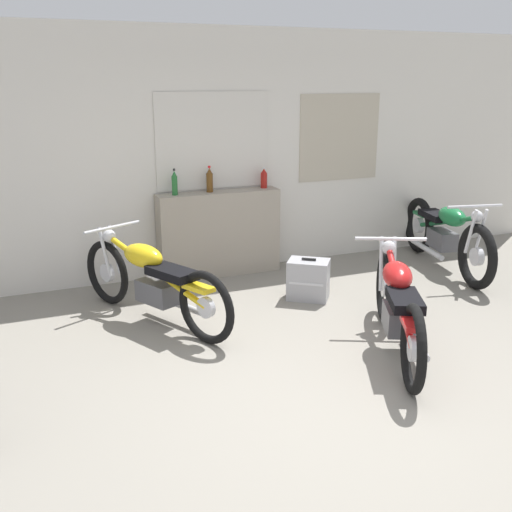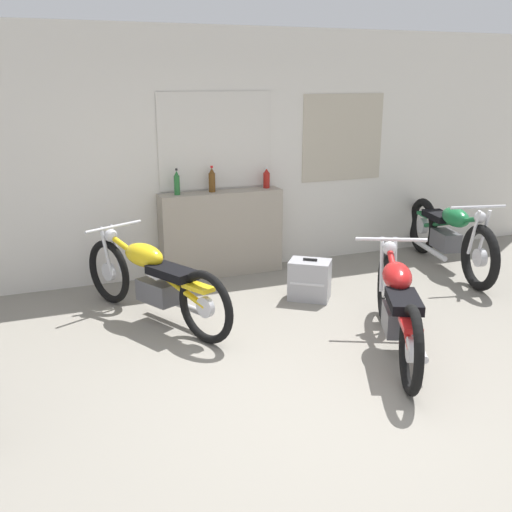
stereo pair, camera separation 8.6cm
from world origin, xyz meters
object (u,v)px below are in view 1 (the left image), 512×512
bottle_leftmost (175,183)px  hard_case_silver (308,279)px  motorcycle_yellow (153,280)px  motorcycle_red (398,305)px  motorcycle_green (445,234)px  bottle_center (264,179)px  bottle_left_center (210,181)px

bottle_leftmost → hard_case_silver: bearing=-45.8°
motorcycle_yellow → motorcycle_red: (1.75, -1.43, 0.00)m
bottle_leftmost → hard_case_silver: (1.10, -1.13, -0.91)m
motorcycle_green → bottle_leftmost: bearing=164.9°
bottle_center → motorcycle_red: size_ratio=0.13×
motorcycle_yellow → bottle_leftmost: bearing=64.0°
bottle_left_center → hard_case_silver: bearing=-59.2°
hard_case_silver → motorcycle_yellow: bearing=179.3°
bottle_leftmost → hard_case_silver: 1.83m
bottle_left_center → hard_case_silver: bottle_left_center is taller
bottle_left_center → motorcycle_green: (2.69, -0.86, -0.69)m
motorcycle_yellow → hard_case_silver: size_ratio=3.78×
bottle_left_center → motorcycle_yellow: size_ratio=0.15×
bottle_center → motorcycle_green: (2.02, -0.86, -0.67)m
motorcycle_yellow → hard_case_silver: 1.66m
bottle_leftmost → bottle_center: (1.09, 0.03, -0.02)m
bottle_center → hard_case_silver: size_ratio=0.48×
bottle_leftmost → motorcycle_red: (1.21, -2.55, -0.70)m
bottle_leftmost → motorcycle_yellow: bottle_leftmost is taller
bottle_leftmost → bottle_left_center: size_ratio=0.99×
motorcycle_red → hard_case_silver: 1.43m
motorcycle_green → hard_case_silver: bearing=-171.5°
motorcycle_yellow → bottle_left_center: bearing=49.8°
bottle_center → motorcycle_green: bottle_center is taller
bottle_left_center → hard_case_silver: size_ratio=0.58×
motorcycle_red → hard_case_silver: motorcycle_red is taller
motorcycle_green → hard_case_silver: 2.04m
bottle_left_center → bottle_center: bearing=0.7°
motorcycle_yellow → motorcycle_red: motorcycle_red is taller
bottle_leftmost → motorcycle_red: bottle_leftmost is taller
motorcycle_green → motorcycle_red: (-1.90, -1.71, -0.01)m
bottle_leftmost → motorcycle_green: 3.29m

